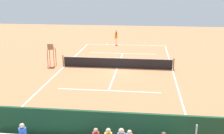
{
  "coord_description": "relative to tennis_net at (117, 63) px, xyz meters",
  "views": [
    {
      "loc": [
        -2.55,
        25.29,
        7.19
      ],
      "look_at": [
        0.0,
        4.0,
        1.2
      ],
      "focal_mm": 45.99,
      "sensor_mm": 36.0,
      "label": 1
    }
  ],
  "objects": [
    {
      "name": "tennis_ball_near",
      "position": [
        -0.69,
        -10.03,
        -0.47
      ],
      "size": [
        0.07,
        0.07,
        0.07
      ],
      "primitive_type": "sphere",
      "color": "#CCDB33",
      "rests_on": "ground"
    },
    {
      "name": "tennis_player",
      "position": [
        1.26,
        -10.95,
        0.51
      ],
      "size": [
        0.47,
        0.56,
        1.93
      ],
      "color": "white",
      "rests_on": "ground"
    },
    {
      "name": "tennis_racket",
      "position": [
        2.38,
        -11.31,
        -0.49
      ],
      "size": [
        0.57,
        0.32,
        0.03
      ],
      "color": "black",
      "rests_on": "ground"
    },
    {
      "name": "backdrop_wall",
      "position": [
        0.0,
        14.0,
        0.5
      ],
      "size": [
        18.0,
        0.16,
        2.0
      ],
      "primitive_type": "cube",
      "color": "#194228",
      "rests_on": "ground"
    },
    {
      "name": "court_line_markings",
      "position": [
        0.0,
        -0.04,
        -0.5
      ],
      "size": [
        10.1,
        22.2,
        0.01
      ],
      "color": "white",
      "rests_on": "ground"
    },
    {
      "name": "tennis_ball_far",
      "position": [
        -0.77,
        -9.71,
        -0.47
      ],
      "size": [
        0.07,
        0.07,
        0.07
      ],
      "primitive_type": "sphere",
      "color": "#CCDB33",
      "rests_on": "ground"
    },
    {
      "name": "umpire_chair",
      "position": [
        6.2,
        0.01,
        0.81
      ],
      "size": [
        0.67,
        0.67,
        2.14
      ],
      "color": "olive",
      "rests_on": "ground"
    },
    {
      "name": "ground_plane",
      "position": [
        0.0,
        0.0,
        -0.5
      ],
      "size": [
        60.0,
        60.0,
        0.0
      ],
      "primitive_type": "plane",
      "color": "#CC7047"
    },
    {
      "name": "tennis_net",
      "position": [
        0.0,
        0.0,
        0.0
      ],
      "size": [
        10.3,
        0.1,
        1.07
      ],
      "color": "black",
      "rests_on": "ground"
    }
  ]
}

